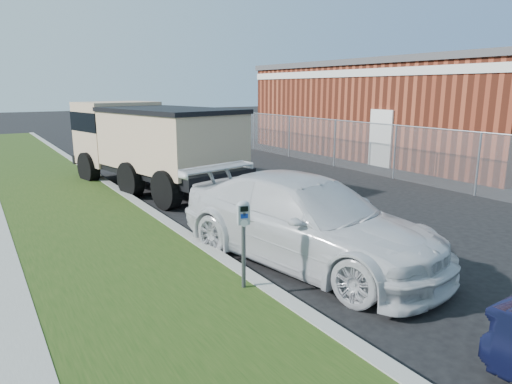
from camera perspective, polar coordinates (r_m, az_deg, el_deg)
ground at (r=9.33m, az=10.67°, el=-6.14°), size 120.00×120.00×0.00m
streetside at (r=8.94m, az=-27.29°, el=-7.80°), size 6.12×50.00×0.15m
chainlink_fence at (r=18.14m, az=9.86°, el=7.16°), size 0.06×30.06×30.00m
brick_building at (r=23.13m, az=19.57°, el=9.96°), size 9.20×14.20×4.17m
parking_meter at (r=6.55m, az=-1.58°, el=-4.22°), size 0.21×0.17×1.32m
white_wagon at (r=8.08m, az=6.10°, el=-3.43°), size 3.17×5.48×1.49m
dump_truck at (r=14.36m, az=-13.17°, el=6.28°), size 3.72×6.89×2.56m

